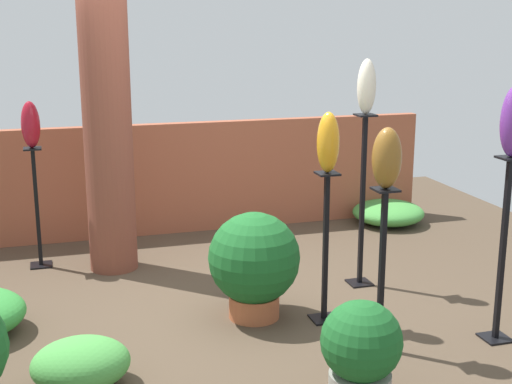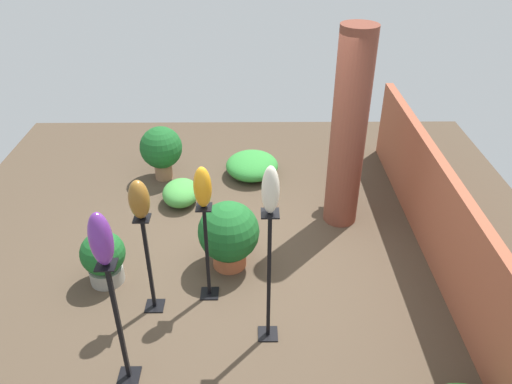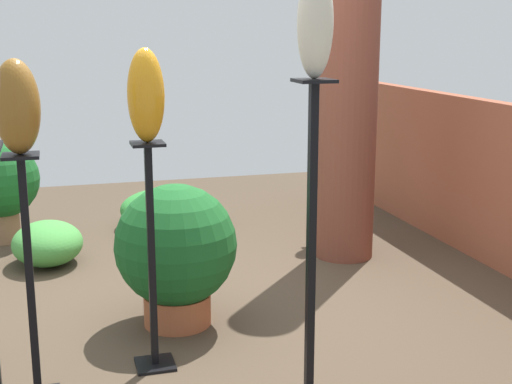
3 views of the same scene
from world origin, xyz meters
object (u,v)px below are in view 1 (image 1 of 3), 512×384
Objects in this scene: art_vase_amber at (328,142)px; potted_plant_walkway_edge at (361,349)px; pedestal_violet at (502,258)px; pedestal_amber at (325,254)px; pedestal_ruby at (37,213)px; art_vase_bronze at (387,158)px; potted_plant_mid_right at (254,262)px; art_vase_ivory at (367,87)px; pedestal_bronze at (381,278)px; brick_pillar at (108,132)px; pedestal_ivory at (362,207)px; art_vase_ruby at (31,125)px.

potted_plant_walkway_edge is at bearing -101.39° from art_vase_amber.
pedestal_amber is at bearing 148.04° from pedestal_violet.
pedestal_ruby is at bearing 121.14° from potted_plant_walkway_edge.
art_vase_bronze is 1.40m from potted_plant_mid_right.
art_vase_bronze is (-0.41, -1.22, -0.35)m from art_vase_ivory.
pedestal_ruby is 0.97× the size of pedestal_bronze.
art_vase_bronze is (2.31, -2.50, 0.87)m from pedestal_ruby.
brick_pillar is at bearing -20.41° from pedestal_ruby.
art_vase_bronze is (0.19, -0.58, -0.02)m from art_vase_amber.
potted_plant_walkway_edge is (-1.32, -0.52, -0.28)m from pedestal_violet.
potted_plant_walkway_edge is at bearing -114.47° from pedestal_ivory.
potted_plant_mid_right is at bearing 131.26° from pedestal_bronze.
pedestal_bronze is at bearing -72.33° from pedestal_amber.
art_vase_amber reaches higher than pedestal_bronze.
pedestal_violet is at bearing -29.04° from potted_plant_mid_right.
pedestal_ivory is at bearing 21.26° from potted_plant_mid_right.
potted_plant_walkway_edge is at bearing -67.01° from brick_pillar.
brick_pillar is at bearing 131.05° from pedestal_amber.
art_vase_ruby is (-2.71, 1.28, 0.65)m from pedestal_ivory.
pedestal_amber is (1.46, -1.67, -0.76)m from brick_pillar.
pedestal_violet is 4.12m from pedestal_ruby.
art_vase_amber is at bearing -48.95° from brick_pillar.
pedestal_ivory is 1.20m from potted_plant_mid_right.
art_vase_ivory is at bearing 65.53° from potted_plant_walkway_edge.
pedestal_amber is 2.86m from pedestal_ruby.
brick_pillar is 2.20× the size of pedestal_bronze.
pedestal_amber is 1.81× the size of potted_plant_walkway_edge.
potted_plant_walkway_edge is at bearing -114.47° from art_vase_ivory.
pedestal_bronze is at bearing -47.33° from art_vase_ruby.
brick_pillar is 3.25m from potted_plant_walkway_edge.
art_vase_amber is at bearing -132.97° from pedestal_ivory.
pedestal_ivory is 3.07m from art_vase_ruby.
pedestal_amber is 2.57× the size of art_vase_ivory.
pedestal_ruby is at bearing 133.30° from potted_plant_mid_right.
art_vase_ivory is (0.41, 1.22, 1.20)m from pedestal_bronze.
potted_plant_mid_right is at bearing 100.80° from potted_plant_walkway_edge.
pedestal_ivory is (2.05, -1.04, -0.60)m from brick_pillar.
pedestal_violet is 2.97× the size of art_vase_ivory.
pedestal_ruby is 1.75× the size of potted_plant_walkway_edge.
pedestal_violet is at bearing 21.35° from potted_plant_walkway_edge.
pedestal_violet is 0.90× the size of pedestal_ivory.
pedestal_ruby is 2.99m from art_vase_amber.
potted_plant_mid_right is at bearing 131.26° from art_vase_bronze.
art_vase_ivory reaches higher than art_vase_amber.
pedestal_ivory reaches higher than pedestal_bronze.
pedestal_amber is at bearing -22.22° from potted_plant_mid_right.
art_vase_ruby reaches higher than pedestal_violet.
art_vase_amber reaches higher than pedestal_violet.
pedestal_violet is 0.91m from pedestal_bronze.
art_vase_ivory is 0.93m from art_vase_amber.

